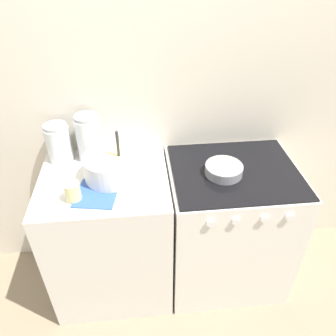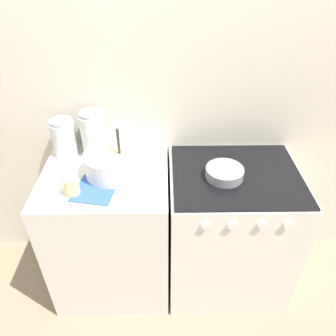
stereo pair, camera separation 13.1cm
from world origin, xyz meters
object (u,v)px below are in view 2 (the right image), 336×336
at_px(mixing_bowl, 111,162).
at_px(storage_jar_left, 65,140).
at_px(storage_jar_middle, 94,137).
at_px(tin_can, 72,186).
at_px(stove, 228,230).
at_px(baking_pan, 225,172).

distance_m(mixing_bowl, storage_jar_left, 0.36).
distance_m(storage_jar_middle, tin_can, 0.39).
distance_m(stove, storage_jar_left, 1.15).
relative_size(stove, tin_can, 8.99).
xyz_separation_m(stove, tin_can, (-0.87, -0.16, 0.50)).
xyz_separation_m(mixing_bowl, baking_pan, (0.62, -0.04, -0.05)).
relative_size(stove, mixing_bowl, 3.11).
height_order(mixing_bowl, storage_jar_left, mixing_bowl).
distance_m(stove, tin_can, 1.02).
bearing_deg(tin_can, baking_pan, 9.40).
bearing_deg(stove, mixing_bowl, 179.30).
relative_size(baking_pan, storage_jar_left, 0.91).
bearing_deg(storage_jar_middle, baking_pan, -18.13).
bearing_deg(storage_jar_middle, tin_can, -98.84).
bearing_deg(mixing_bowl, baking_pan, -3.26).
height_order(baking_pan, storage_jar_middle, storage_jar_middle).
xyz_separation_m(mixing_bowl, storage_jar_middle, (-0.12, 0.21, 0.04)).
xyz_separation_m(storage_jar_left, storage_jar_middle, (0.17, 0.00, 0.02)).
height_order(stove, mixing_bowl, mixing_bowl).
height_order(mixing_bowl, storage_jar_middle, mixing_bowl).
bearing_deg(storage_jar_middle, mixing_bowl, -59.06).
bearing_deg(storage_jar_middle, stove, -14.83).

